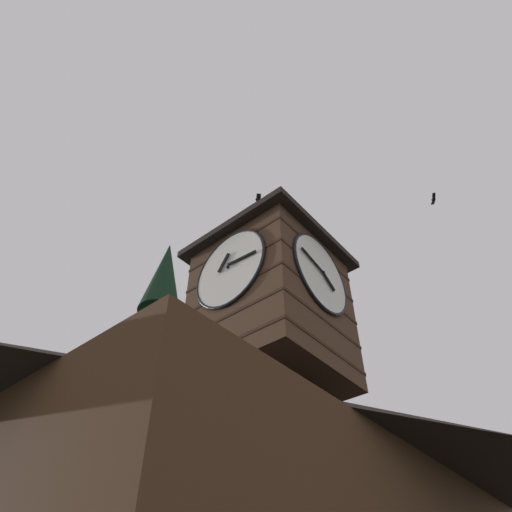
{
  "coord_description": "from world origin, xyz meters",
  "views": [
    {
      "loc": [
        8.76,
        5.1,
        2.04
      ],
      "look_at": [
        -0.6,
        -2.78,
        13.19
      ],
      "focal_mm": 32.77,
      "sensor_mm": 36.0,
      "label": 1
    }
  ],
  "objects_px": {
    "moon": "(4,498)",
    "flying_bird_high": "(258,200)",
    "clock_tower": "(271,299)",
    "pine_tree_behind": "(132,468)",
    "flying_bird_low": "(433,200)"
  },
  "relations": [
    {
      "from": "moon",
      "to": "flying_bird_high",
      "type": "xyz_separation_m",
      "value": [
        10.23,
        39.91,
        3.99
      ]
    },
    {
      "from": "clock_tower",
      "to": "pine_tree_behind",
      "type": "height_order",
      "value": "pine_tree_behind"
    },
    {
      "from": "clock_tower",
      "to": "moon",
      "type": "height_order",
      "value": "clock_tower"
    },
    {
      "from": "moon",
      "to": "pine_tree_behind",
      "type": "bearing_deg",
      "value": 72.17
    },
    {
      "from": "moon",
      "to": "flying_bird_low",
      "type": "xyz_separation_m",
      "value": [
        5.62,
        46.35,
        3.26
      ]
    },
    {
      "from": "clock_tower",
      "to": "flying_bird_high",
      "type": "bearing_deg",
      "value": -128.68
    },
    {
      "from": "clock_tower",
      "to": "moon",
      "type": "bearing_deg",
      "value": -105.45
    },
    {
      "from": "clock_tower",
      "to": "flying_bird_low",
      "type": "relative_size",
      "value": 11.46
    },
    {
      "from": "pine_tree_behind",
      "to": "clock_tower",
      "type": "bearing_deg",
      "value": 88.24
    },
    {
      "from": "clock_tower",
      "to": "pine_tree_behind",
      "type": "xyz_separation_m",
      "value": [
        -0.2,
        -6.44,
        -4.04
      ]
    },
    {
      "from": "pine_tree_behind",
      "to": "flying_bird_high",
      "type": "xyz_separation_m",
      "value": [
        -1.03,
        4.9,
        11.37
      ]
    },
    {
      "from": "pine_tree_behind",
      "to": "moon",
      "type": "xyz_separation_m",
      "value": [
        -11.26,
        -35.0,
        7.38
      ]
    },
    {
      "from": "pine_tree_behind",
      "to": "flying_bird_low",
      "type": "xyz_separation_m",
      "value": [
        -5.64,
        11.35,
        10.64
      ]
    },
    {
      "from": "flying_bird_high",
      "to": "flying_bird_low",
      "type": "distance_m",
      "value": 7.96
    },
    {
      "from": "flying_bird_high",
      "to": "flying_bird_low",
      "type": "height_order",
      "value": "flying_bird_high"
    }
  ]
}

